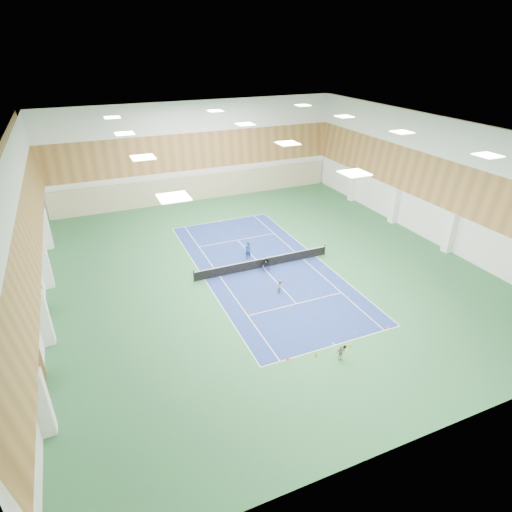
# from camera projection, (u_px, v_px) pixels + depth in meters

# --- Properties ---
(ground) EXTENTS (40.00, 40.00, 0.00)m
(ground) POSITION_uv_depth(u_px,v_px,m) (263.00, 268.00, 38.54)
(ground) COLOR #296138
(ground) RESTS_ON ground
(room_shell) EXTENTS (36.00, 40.00, 12.00)m
(room_shell) POSITION_uv_depth(u_px,v_px,m) (264.00, 205.00, 35.80)
(room_shell) COLOR white
(room_shell) RESTS_ON ground
(wood_cladding) EXTENTS (36.00, 40.00, 8.00)m
(wood_cladding) POSITION_uv_depth(u_px,v_px,m) (264.00, 182.00, 34.89)
(wood_cladding) COLOR #A6733D
(wood_cladding) RESTS_ON room_shell
(ceiling_light_grid) EXTENTS (21.40, 25.40, 0.06)m
(ceiling_light_grid) POSITION_uv_depth(u_px,v_px,m) (264.00, 133.00, 33.10)
(ceiling_light_grid) COLOR white
(ceiling_light_grid) RESTS_ON room_shell
(court_surface) EXTENTS (10.97, 23.77, 0.01)m
(court_surface) POSITION_uv_depth(u_px,v_px,m) (263.00, 268.00, 38.54)
(court_surface) COLOR navy
(court_surface) RESTS_ON ground
(tennis_balls_scatter) EXTENTS (10.57, 22.77, 0.07)m
(tennis_balls_scatter) POSITION_uv_depth(u_px,v_px,m) (263.00, 267.00, 38.52)
(tennis_balls_scatter) COLOR #BECF23
(tennis_balls_scatter) RESTS_ON ground
(tennis_net) EXTENTS (12.80, 0.10, 1.10)m
(tennis_net) POSITION_uv_depth(u_px,v_px,m) (263.00, 262.00, 38.29)
(tennis_net) COLOR black
(tennis_net) RESTS_ON ground
(back_curtain) EXTENTS (35.40, 0.16, 3.20)m
(back_curtain) POSITION_uv_depth(u_px,v_px,m) (200.00, 187.00, 53.96)
(back_curtain) COLOR #C6B793
(back_curtain) RESTS_ON ground
(door_left_a) EXTENTS (0.08, 1.80, 2.20)m
(door_left_a) POSITION_uv_depth(u_px,v_px,m) (42.00, 369.00, 25.21)
(door_left_a) COLOR #593319
(door_left_a) RESTS_ON ground
(door_left_b) EXTENTS (0.08, 1.80, 2.20)m
(door_left_b) POSITION_uv_depth(u_px,v_px,m) (43.00, 300.00, 31.76)
(door_left_b) COLOR #593319
(door_left_b) RESTS_ON ground
(coach) EXTENTS (0.76, 0.62, 1.82)m
(coach) POSITION_uv_depth(u_px,v_px,m) (248.00, 250.00, 39.68)
(coach) COLOR navy
(coach) RESTS_ON ground
(child_court) EXTENTS (0.72, 0.69, 1.18)m
(child_court) POSITION_uv_depth(u_px,v_px,m) (281.00, 286.00, 34.50)
(child_court) COLOR #96969E
(child_court) RESTS_ON ground
(child_apron) EXTENTS (0.66, 0.35, 1.07)m
(child_apron) POSITION_uv_depth(u_px,v_px,m) (341.00, 353.00, 27.34)
(child_apron) COLOR tan
(child_apron) RESTS_ON ground
(ball_cart) EXTENTS (0.67, 0.67, 1.01)m
(ball_cart) POSITION_uv_depth(u_px,v_px,m) (266.00, 266.00, 37.80)
(ball_cart) COLOR black
(ball_cart) RESTS_ON ground
(cone_svc_a) EXTENTS (0.23, 0.23, 0.25)m
(cone_svc_a) POSITION_uv_depth(u_px,v_px,m) (250.00, 310.00, 32.27)
(cone_svc_a) COLOR orange
(cone_svc_a) RESTS_ON ground
(cone_svc_b) EXTENTS (0.19, 0.19, 0.21)m
(cone_svc_b) POSITION_uv_depth(u_px,v_px,m) (287.00, 309.00, 32.53)
(cone_svc_b) COLOR #E2600B
(cone_svc_b) RESTS_ON ground
(cone_svc_c) EXTENTS (0.17, 0.17, 0.19)m
(cone_svc_c) POSITION_uv_depth(u_px,v_px,m) (308.00, 304.00, 33.11)
(cone_svc_c) COLOR #FF480D
(cone_svc_c) RESTS_ON ground
(cone_svc_d) EXTENTS (0.18, 0.18, 0.20)m
(cone_svc_d) POSITION_uv_depth(u_px,v_px,m) (331.00, 293.00, 34.53)
(cone_svc_d) COLOR #D7600B
(cone_svc_d) RESTS_ON ground
(cone_base_a) EXTENTS (0.23, 0.23, 0.25)m
(cone_base_a) POSITION_uv_depth(u_px,v_px,m) (288.00, 358.00, 27.51)
(cone_base_a) COLOR #FF650D
(cone_base_a) RESTS_ON ground
(cone_base_b) EXTENTS (0.21, 0.21, 0.23)m
(cone_base_b) POSITION_uv_depth(u_px,v_px,m) (316.00, 354.00, 27.84)
(cone_base_b) COLOR orange
(cone_base_b) RESTS_ON ground
(cone_base_c) EXTENTS (0.20, 0.20, 0.22)m
(cone_base_c) POSITION_uv_depth(u_px,v_px,m) (350.00, 346.00, 28.63)
(cone_base_c) COLOR orange
(cone_base_c) RESTS_ON ground
(cone_base_d) EXTENTS (0.22, 0.22, 0.24)m
(cone_base_d) POSITION_uv_depth(u_px,v_px,m) (388.00, 327.00, 30.47)
(cone_base_d) COLOR #FF580D
(cone_base_d) RESTS_ON ground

